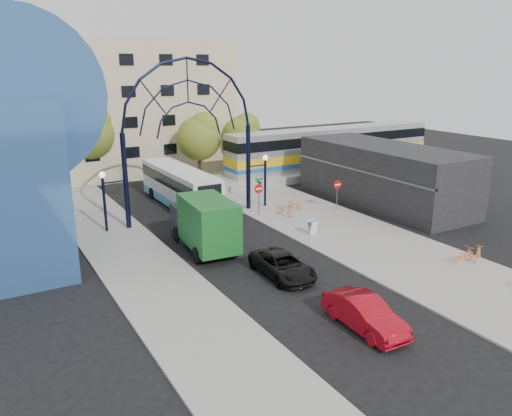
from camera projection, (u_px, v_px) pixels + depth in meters
ground at (294, 284)px, 27.16m from camera, size 120.00×120.00×0.00m
sidewalk_east at (357, 238)px, 34.33m from camera, size 8.00×56.00×0.12m
plaza_west at (144, 270)px, 28.98m from camera, size 5.00×50.00×0.12m
gateway_arch at (188, 107)px, 36.42m from camera, size 13.64×0.44×12.10m
stop_sign at (259, 192)px, 38.89m from camera, size 0.80×0.07×2.50m
do_not_enter_sign at (337, 188)px, 40.23m from camera, size 0.76×0.07×2.48m
street_name_sign at (259, 188)px, 39.55m from camera, size 0.70×0.70×2.80m
sandwich_board at (313, 226)px, 34.62m from camera, size 0.55×0.61×0.99m
commercial_block_east at (384, 175)px, 42.50m from camera, size 6.00×16.00×5.00m
apartment_block at (132, 107)px, 55.23m from camera, size 20.00×12.10×14.00m
train_platform at (331, 169)px, 54.99m from camera, size 32.00×5.00×0.80m
train_car at (332, 147)px, 54.29m from camera, size 25.10×3.05×4.20m
tree_north_a at (200, 136)px, 50.37m from camera, size 4.48×4.48×7.00m
tree_north_b at (89, 131)px, 48.68m from camera, size 5.12×5.12×8.00m
tree_north_c at (243, 133)px, 55.03m from camera, size 4.16×4.16×6.50m
city_bus at (180, 187)px, 41.87m from camera, size 2.86×11.71×3.20m
green_truck at (204, 223)px, 32.01m from camera, size 3.16×7.16×3.52m
black_suv at (282, 265)px, 28.04m from camera, size 2.36×4.85×1.33m
red_sedan at (365, 314)px, 22.42m from camera, size 1.69×4.56×1.49m
bike_near_a at (285, 209)px, 39.08m from camera, size 0.92×1.93×0.97m
bike_near_b at (295, 203)px, 40.83m from camera, size 0.77×1.63×0.95m
bike_far_a at (463, 255)px, 29.83m from camera, size 1.72×0.63×0.90m
bike_far_b at (478, 254)px, 30.06m from camera, size 1.52×1.01×0.89m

